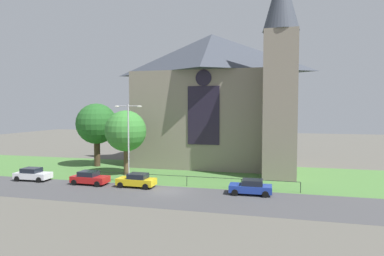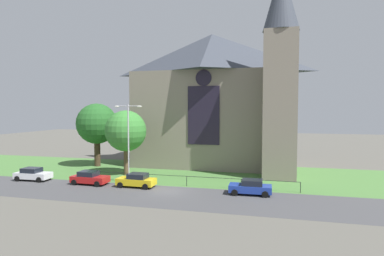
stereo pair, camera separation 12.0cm
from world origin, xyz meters
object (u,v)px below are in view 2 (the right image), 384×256
Objects in this scene: parked_car_blue at (251,187)px; church_building at (216,98)px; parked_car_white at (33,174)px; tree_left_near at (126,131)px; parked_car_yellow at (137,180)px; parked_car_red at (90,178)px; tree_left_far at (97,124)px; streetlamp_near at (128,134)px.

church_building is at bearing -69.43° from parked_car_blue.
parked_car_blue is at bearing -68.56° from church_building.
parked_car_blue is (25.87, -0.22, 0.00)m from parked_car_white.
tree_left_near is 1.98× the size of parked_car_yellow.
parked_car_white is 13.48m from parked_car_yellow.
tree_left_near is at bearing 76.08° from parked_car_red.
church_building reaches higher than tree_left_near.
parked_car_yellow is at bearing -44.15° from tree_left_far.
parked_car_yellow and parked_car_blue have the same top height.
parked_car_yellow is (11.11, -10.78, -5.59)m from tree_left_far.
tree_left_near is 7.93m from parked_car_red.
tree_left_far reaches higher than parked_car_blue.
parked_car_red is 18.08m from parked_car_blue.
church_building is at bearing -109.19° from parked_car_yellow.
tree_left_far is at bearing 118.21° from parked_car_red.
parked_car_yellow is at bearing -1.59° from parked_car_blue.
streetlamp_near reaches higher than parked_car_white.
parked_car_blue is (6.37, -16.21, -9.53)m from church_building.
parked_car_red is (7.78, -0.19, 0.00)m from parked_car_white.
church_building reaches higher than tree_left_far.
parked_car_blue is at bearing -20.03° from tree_left_near.
church_building is 6.11× the size of parked_car_red.
tree_left_near is at bearing 29.25° from parked_car_white.
streetlamp_near is at bearing -8.08° from parked_car_blue.
tree_left_far is (-17.13, -5.27, -3.94)m from church_building.
tree_left_far is at bearing -42.79° from parked_car_yellow.
streetlamp_near is at bearing 25.33° from parked_car_red.
tree_left_near is 1.98× the size of parked_car_red.
tree_left_near is at bearing 119.08° from streetlamp_near.
tree_left_near is 12.14m from parked_car_white.
tree_left_far is 1.03× the size of streetlamp_near.
parked_car_white is 1.00× the size of parked_car_yellow.
church_building reaches higher than parked_car_blue.
church_building is at bearing 45.54° from tree_left_near.
church_building reaches higher than parked_car_red.
tree_left_far reaches higher than parked_car_white.
tree_left_far is 2.23× the size of parked_car_blue.
streetlamp_near reaches higher than parked_car_blue.
church_building is 15.04m from tree_left_near.
parked_car_yellow is at bearing -43.89° from streetlamp_near.
parked_car_yellow is (-6.02, -16.05, -9.53)m from church_building.
tree_left_far is (-7.09, 4.96, 0.62)m from tree_left_near.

